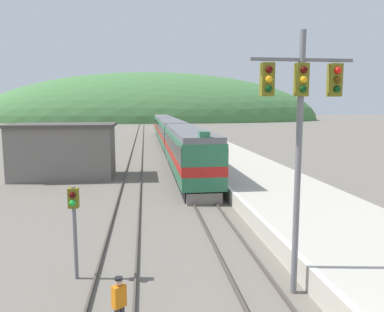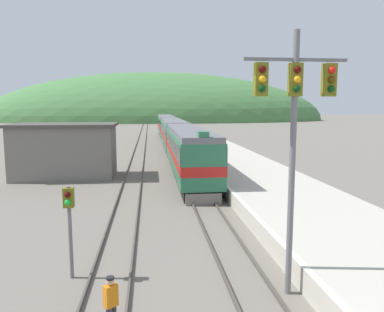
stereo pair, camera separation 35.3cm
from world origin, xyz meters
name	(u,v)px [view 1 (the left image)]	position (x,y,z in m)	size (l,w,h in m)	color
track_main	(163,136)	(0.00, 70.00, 0.08)	(1.52, 180.00, 0.16)	#4C443D
track_siding	(139,137)	(-4.81, 70.00, 0.08)	(1.52, 180.00, 0.16)	#4C443D
platform	(204,144)	(5.16, 50.00, 0.45)	(7.05, 140.00, 0.92)	#BCB5A5
distant_hills	(153,120)	(0.00, 157.99, 0.00)	(146.37, 65.87, 40.83)	#477A42
station_shed	(64,151)	(-10.68, 27.26, 2.38)	(8.85, 5.35, 4.72)	slate
express_train_lead_car	(188,151)	(0.00, 25.94, 2.34)	(2.96, 19.40, 4.64)	black
carriage_second	(171,133)	(0.00, 47.60, 2.33)	(2.95, 21.68, 4.28)	black
carriage_third	(163,125)	(0.00, 70.16, 2.33)	(2.95, 21.68, 4.28)	black
signal_mast_main	(300,116)	(1.20, 5.19, 5.89)	(3.30, 0.42, 8.53)	slate
signal_post_siding	(74,213)	(-6.21, 7.17, 2.46)	(0.36, 0.42, 3.41)	slate
track_worker	(119,302)	(-4.44, 3.62, 0.92)	(0.42, 0.39, 1.63)	#2D2D33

